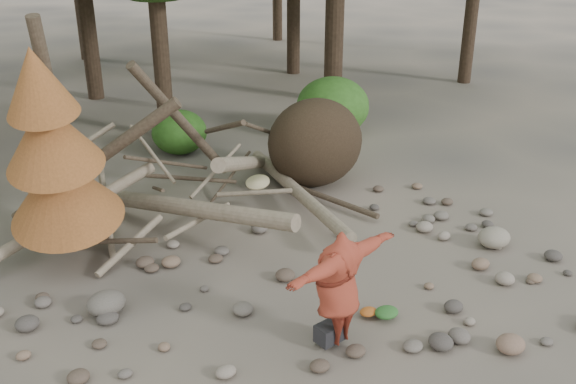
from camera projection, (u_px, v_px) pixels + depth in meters
ground at (330, 308)px, 10.05m from camera, size 120.00×120.00×0.00m
deadfall_pile at (295, 150)px, 13.94m from camera, size 8.55×5.24×3.30m
dead_conifer at (55, 155)px, 10.33m from camera, size 2.06×2.16×4.35m
bush_mid at (179, 132)px, 16.28m from camera, size 1.40×1.40×1.12m
bush_right at (333, 106)px, 17.59m from camera, size 2.00×2.00×1.60m
frisbee_thrower at (338, 287)px, 8.85m from camera, size 2.29×1.17×2.57m
backpack at (330, 336)px, 9.18m from camera, size 0.44×0.32×0.27m
cloth_green at (386, 315)px, 9.76m from camera, size 0.38×0.32×0.14m
cloth_orange at (368, 314)px, 9.81m from camera, size 0.29×0.23×0.10m
boulder_front_right at (511, 344)px, 9.02m from camera, size 0.43×0.38×0.26m
boulder_mid_right at (494, 238)px, 11.83m from camera, size 0.62×0.56×0.37m
boulder_mid_left at (106, 303)px, 9.87m from camera, size 0.59×0.53×0.35m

